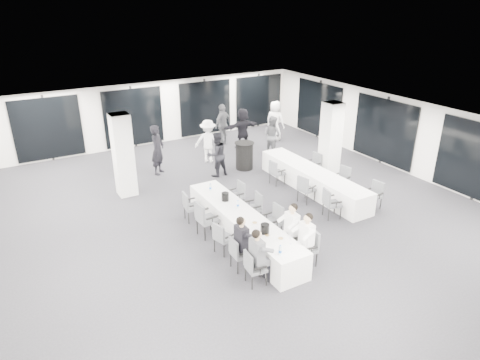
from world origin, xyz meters
The scene contains 43 objects.
room centered at (0.89, 1.11, 1.39)m, with size 14.04×16.04×2.84m.
column_left centered at (-2.80, 3.20, 1.40)m, with size 0.60×0.60×2.80m, color white.
column_right centered at (4.20, 1.00, 1.40)m, with size 0.60×0.60×2.80m, color white.
banquet_table_main centered at (-0.88, -1.31, 0.38)m, with size 0.90×5.00×0.75m, color white.
banquet_table_side centered at (2.86, 0.28, 0.38)m, with size 0.90×5.00×0.75m, color white.
cocktail_table centered at (1.86, 3.21, 0.54)m, with size 0.77×0.77×1.06m.
chair_main_left_near centered at (-1.70, -3.22, 0.50)m, with size 0.48×0.52×0.87m.
chair_main_left_second centered at (-1.70, -2.52, 0.50)m, with size 0.45×0.50×0.87m.
chair_main_left_mid centered at (-1.70, -1.68, 0.50)m, with size 0.54×0.56×0.88m.
chair_main_left_fourth centered at (-1.72, -0.68, 0.59)m, with size 0.56×0.62×1.04m.
chair_main_left_far centered at (-1.71, 0.37, 0.52)m, with size 0.50×0.55×0.91m.
chair_main_right_near centered at (-0.05, -3.20, 0.53)m, with size 0.53×0.57×0.93m.
chair_main_right_second centered at (-0.05, -2.60, 0.49)m, with size 0.52×0.55×0.86m.
chair_main_right_mid centered at (-0.05, -1.65, 0.54)m, with size 0.49×0.55×0.94m.
chair_main_right_fourth centered at (-0.05, -0.63, 0.51)m, with size 0.49×0.54×0.90m.
chair_main_right_far centered at (-0.05, 0.38, 0.50)m, with size 0.46×0.51×0.88m.
chair_side_left_near centered at (2.04, -1.58, 0.54)m, with size 0.58×0.60×0.94m.
chair_side_left_mid centered at (2.04, -0.36, 0.53)m, with size 0.55×0.58×0.92m.
chair_side_left_far centered at (2.04, 1.32, 0.51)m, with size 0.48×0.53×0.90m.
chair_side_right_near centered at (3.69, -1.79, 0.51)m, with size 0.50×0.54×0.89m.
chair_side_right_mid centered at (3.69, -0.32, 0.51)m, with size 0.54×0.57×0.90m.
chair_side_right_far centered at (3.69, 1.20, 0.52)m, with size 0.50×0.54×0.91m.
seated_guest_a centered at (-1.55, -3.23, 0.81)m, with size 0.50×0.38×1.44m.
seated_guest_b centered at (-1.55, -2.52, 0.81)m, with size 0.50×0.38×1.44m.
seated_guest_c centered at (-0.21, -3.19, 0.81)m, with size 0.50×0.38×1.44m.
seated_guest_d centered at (-0.21, -2.58, 0.81)m, with size 0.50×0.38×1.44m.
standing_guest_a centered at (-1.21, 4.41, 1.07)m, with size 0.78×0.63×2.15m, color black.
standing_guest_b centered at (0.60, 3.10, 0.96)m, with size 0.92×0.56×1.91m, color black.
standing_guest_c centered at (0.99, 4.60, 0.99)m, with size 1.28×0.65×1.98m, color white.
standing_guest_d centered at (2.55, 6.31, 1.05)m, with size 1.24×0.69×2.11m, color #525459.
standing_guest_e centered at (4.97, 5.68, 1.04)m, with size 1.00×0.61×2.08m, color white.
standing_guest_f centered at (3.08, 5.43, 1.01)m, with size 1.85×0.71×2.02m, color black.
standing_guest_g centered at (-2.33, 5.58, 0.99)m, with size 0.72×0.58×1.99m, color white.
standing_guest_h centered at (3.71, 4.05, 0.95)m, with size 0.92×0.56×1.90m, color #525459.
ice_bucket_near centered at (-0.89, -2.46, 0.88)m, with size 0.22×0.22×0.26m, color black.
ice_bucket_far centered at (-0.87, -0.31, 0.87)m, with size 0.22×0.22×0.25m, color black.
water_bottle_a centered at (-1.13, -3.46, 0.87)m, with size 0.08×0.08×0.24m, color silver.
water_bottle_b centered at (-0.79, -0.91, 0.86)m, with size 0.07×0.07×0.23m, color silver.
water_bottle_c centered at (-0.93, 0.52, 0.86)m, with size 0.07×0.07×0.22m, color silver.
plate_a centered at (-0.91, -2.60, 0.76)m, with size 0.19×0.19×0.03m.
plate_b centered at (-0.71, -2.89, 0.76)m, with size 0.21×0.21×0.03m.
plate_c centered at (-0.84, -1.89, 0.76)m, with size 0.22×0.22×0.03m.
wine_glass centered at (-0.63, -3.20, 0.90)m, with size 0.08×0.08×0.20m.
Camera 1 is at (-6.10, -10.23, 6.22)m, focal length 32.00 mm.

